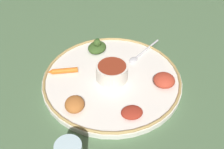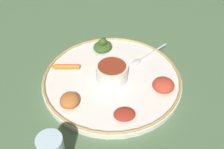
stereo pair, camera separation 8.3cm
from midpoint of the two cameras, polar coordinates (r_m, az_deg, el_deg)
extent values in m
plane|color=#4C6B47|center=(0.85, 2.79, -1.68)|extent=(2.40, 2.40, 0.00)
cylinder|color=white|center=(0.85, 2.81, -1.29)|extent=(0.43, 0.43, 0.02)
torus|color=tan|center=(0.84, 2.83, -0.73)|extent=(0.42, 0.42, 0.01)
cylinder|color=silver|center=(0.83, 2.88, 0.38)|extent=(0.10, 0.10, 0.05)
cylinder|color=maroon|center=(0.81, 2.93, 1.53)|extent=(0.09, 0.09, 0.01)
ellipsoid|color=silver|center=(0.90, 7.79, 2.52)|extent=(0.04, 0.04, 0.01)
cylinder|color=silver|center=(0.96, 11.06, 4.56)|extent=(0.10, 0.10, 0.01)
ellipsoid|color=#385623|center=(0.95, 0.58, 5.73)|extent=(0.09, 0.09, 0.03)
sphere|color=#385623|center=(0.93, 0.96, 6.57)|extent=(0.02, 0.02, 0.02)
sphere|color=#23511E|center=(0.95, 0.78, 7.10)|extent=(0.02, 0.02, 0.02)
sphere|color=#385623|center=(0.93, 0.66, 6.70)|extent=(0.03, 0.03, 0.03)
cylinder|color=orange|center=(0.88, -6.59, 1.51)|extent=(0.02, 0.08, 0.02)
cone|color=orange|center=(0.88, -9.62, 1.51)|extent=(0.02, 0.02, 0.01)
ellipsoid|color=maroon|center=(0.74, 5.89, -8.35)|extent=(0.06, 0.07, 0.02)
ellipsoid|color=#B73D28|center=(0.82, 13.52, -2.26)|extent=(0.08, 0.08, 0.03)
ellipsoid|color=#B2662D|center=(0.76, -5.72, -5.50)|extent=(0.06, 0.06, 0.03)
camera|label=1|loc=(0.04, -87.13, 2.58)|focal=44.10mm
camera|label=2|loc=(0.04, 92.87, -2.58)|focal=44.10mm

